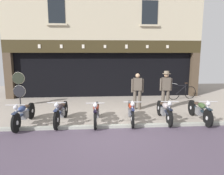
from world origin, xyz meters
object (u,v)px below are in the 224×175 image
object	(u,v)px
motorcycle_left	(61,112)
tyre_sign_pole	(19,85)
leaning_bicycle	(182,92)
motorcycle_far_left	(24,114)
shopkeeper_center	(166,88)
motorcycle_center_left	(96,112)
salesman_left	(137,90)
advert_board_near	(132,67)
motorcycle_right	(200,110)
motorcycle_center_right	(164,110)
motorcycle_center	(131,111)

from	to	relation	value
motorcycle_left	tyre_sign_pole	bearing A→B (deg)	-44.14
tyre_sign_pole	leaning_bicycle	bearing A→B (deg)	5.98
motorcycle_far_left	leaning_bicycle	bearing A→B (deg)	-151.92
motorcycle_left	shopkeeper_center	bearing A→B (deg)	-156.07
motorcycle_far_left	motorcycle_center_left	xyz separation A→B (m)	(2.57, 0.04, -0.00)
salesman_left	shopkeeper_center	distance (m)	1.33
advert_board_near	shopkeeper_center	bearing A→B (deg)	-71.08
motorcycle_far_left	motorcycle_right	distance (m)	6.49
motorcycle_far_left	motorcycle_left	world-z (taller)	motorcycle_left
motorcycle_center_right	leaning_bicycle	size ratio (longest dim) A/B	1.12
motorcycle_center	salesman_left	bearing A→B (deg)	-103.91
salesman_left	tyre_sign_pole	bearing A→B (deg)	-3.01
motorcycle_center_right	tyre_sign_pole	xyz separation A→B (m)	(-6.33, 2.72, 0.61)
advert_board_near	leaning_bicycle	xyz separation A→B (m)	(2.70, -1.11, -1.38)
motorcycle_far_left	tyre_sign_pole	xyz separation A→B (m)	(-1.18, 2.81, 0.60)
motorcycle_far_left	advert_board_near	distance (m)	6.89
leaning_bicycle	motorcycle_right	bearing A→B (deg)	154.33
motorcycle_center_left	leaning_bicycle	size ratio (longest dim) A/B	1.12
motorcycle_center	tyre_sign_pole	world-z (taller)	tyre_sign_pole
motorcycle_center_left	salesman_left	world-z (taller)	salesman_left
motorcycle_left	salesman_left	xyz separation A→B (m)	(3.17, 1.67, 0.49)
salesman_left	advert_board_near	distance (m)	3.16
motorcycle_right	shopkeeper_center	xyz separation A→B (m)	(-0.72, 1.79, 0.57)
motorcycle_center_left	leaning_bicycle	xyz separation A→B (m)	(4.86, 3.67, -0.04)
advert_board_near	motorcycle_right	bearing A→B (deg)	-70.00
salesman_left	advert_board_near	size ratio (longest dim) A/B	1.67
motorcycle_center	tyre_sign_pole	bearing A→B (deg)	-23.87
motorcycle_right	leaning_bicycle	size ratio (longest dim) A/B	1.15
advert_board_near	leaning_bicycle	size ratio (longest dim) A/B	0.57
motorcycle_left	shopkeeper_center	size ratio (longest dim) A/B	1.13
motorcycle_center	salesman_left	distance (m)	1.89
motorcycle_center_left	tyre_sign_pole	distance (m)	4.70
motorcycle_right	advert_board_near	bearing A→B (deg)	-66.49
motorcycle_left	motorcycle_center_left	xyz separation A→B (m)	(1.29, -0.07, -0.01)
salesman_left	tyre_sign_pole	xyz separation A→B (m)	(-5.62, 1.02, 0.11)
motorcycle_far_left	motorcycle_center_right	bearing A→B (deg)	-177.44
motorcycle_center_left	motorcycle_right	size ratio (longest dim) A/B	0.98
motorcycle_center_left	salesman_left	bearing A→B (deg)	-134.27
motorcycle_left	shopkeeper_center	distance (m)	4.83
motorcycle_far_left	motorcycle_center_right	distance (m)	5.15
motorcycle_right	advert_board_near	distance (m)	5.31
shopkeeper_center	leaning_bicycle	bearing A→B (deg)	-125.69
motorcycle_left	salesman_left	world-z (taller)	salesman_left
motorcycle_center_right	shopkeeper_center	distance (m)	1.90
motorcycle_center	shopkeeper_center	size ratio (longest dim) A/B	1.11
shopkeeper_center	leaning_bicycle	world-z (taller)	shopkeeper_center
motorcycle_right	tyre_sign_pole	size ratio (longest dim) A/B	1.18
motorcycle_center_right	shopkeeper_center	size ratio (longest dim) A/B	1.11
motorcycle_center_left	shopkeeper_center	xyz separation A→B (m)	(3.20, 1.75, 0.57)
tyre_sign_pole	advert_board_near	distance (m)	6.29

